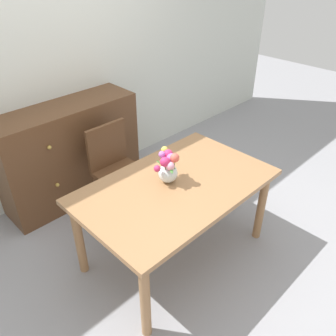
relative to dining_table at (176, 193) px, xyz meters
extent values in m
plane|color=#939399|center=(0.00, 0.00, -0.64)|extent=(12.00, 12.00, 0.00)
cube|color=silver|center=(0.00, 1.60, 0.76)|extent=(7.00, 0.10, 2.80)
cube|color=#9E7047|center=(0.00, 0.00, 0.07)|extent=(1.50, 0.93, 0.04)
cylinder|color=#9E7047|center=(-0.67, -0.39, -0.29)|extent=(0.07, 0.07, 0.69)
cylinder|color=#9E7047|center=(0.67, -0.39, -0.29)|extent=(0.07, 0.07, 0.69)
cylinder|color=#9E7047|center=(-0.67, 0.39, -0.29)|extent=(0.07, 0.07, 0.69)
cylinder|color=#9E7047|center=(0.67, 0.39, -0.29)|extent=(0.07, 0.07, 0.69)
cube|color=brown|center=(0.02, 0.73, -0.18)|extent=(0.42, 0.42, 0.04)
cylinder|color=brown|center=(0.20, 0.55, -0.42)|extent=(0.04, 0.04, 0.44)
cylinder|color=brown|center=(-0.16, 0.55, -0.42)|extent=(0.04, 0.04, 0.44)
cylinder|color=brown|center=(0.20, 0.91, -0.42)|extent=(0.04, 0.04, 0.44)
cylinder|color=brown|center=(-0.16, 0.91, -0.42)|extent=(0.04, 0.04, 0.44)
cube|color=brown|center=(0.02, 0.92, 0.05)|extent=(0.42, 0.04, 0.42)
cube|color=brown|center=(-0.15, 1.33, -0.14)|extent=(1.40, 0.44, 1.00)
sphere|color=#B7933D|center=(-0.45, 1.10, 0.14)|extent=(0.04, 0.04, 0.04)
sphere|color=#B7933D|center=(0.15, 1.10, 0.14)|extent=(0.04, 0.04, 0.04)
sphere|color=#B7933D|center=(-0.45, 1.10, -0.26)|extent=(0.04, 0.04, 0.04)
sphere|color=#B7933D|center=(0.15, 1.10, -0.26)|extent=(0.04, 0.04, 0.04)
sphere|color=silver|center=(-0.02, 0.07, 0.16)|extent=(0.15, 0.15, 0.15)
sphere|color=#E55B4C|center=(0.04, 0.14, 0.28)|extent=(0.05, 0.05, 0.05)
cylinder|color=#478438|center=(0.04, 0.14, 0.25)|extent=(0.01, 0.01, 0.06)
sphere|color=#B266C6|center=(-0.04, 0.12, 0.32)|extent=(0.05, 0.05, 0.05)
cylinder|color=#478438|center=(-0.04, 0.12, 0.27)|extent=(0.01, 0.01, 0.10)
sphere|color=#B266C6|center=(0.01, 0.06, 0.29)|extent=(0.07, 0.07, 0.07)
cylinder|color=#478438|center=(0.01, 0.06, 0.26)|extent=(0.01, 0.01, 0.08)
sphere|color=#D12D66|center=(-0.12, 0.08, 0.25)|extent=(0.05, 0.05, 0.05)
cylinder|color=#478438|center=(-0.12, 0.08, 0.23)|extent=(0.01, 0.01, 0.03)
sphere|color=#E55B4C|center=(-0.02, 0.05, 0.26)|extent=(0.06, 0.06, 0.06)
cylinder|color=#478438|center=(-0.02, 0.05, 0.24)|extent=(0.01, 0.01, 0.04)
sphere|color=#EA9EBC|center=(-0.04, 0.02, 0.26)|extent=(0.06, 0.06, 0.06)
cylinder|color=#478438|center=(-0.04, 0.02, 0.24)|extent=(0.01, 0.01, 0.05)
sphere|color=#EFD14C|center=(0.03, 0.09, 0.25)|extent=(0.06, 0.06, 0.06)
cylinder|color=#478438|center=(0.03, 0.09, 0.23)|extent=(0.01, 0.01, 0.03)
sphere|color=#D12D66|center=(0.01, 0.10, 0.31)|extent=(0.07, 0.07, 0.07)
cylinder|color=#478438|center=(0.01, 0.10, 0.26)|extent=(0.01, 0.01, 0.09)
sphere|color=#EFD14C|center=(0.02, 0.14, 0.32)|extent=(0.05, 0.05, 0.05)
cylinder|color=#478438|center=(0.02, 0.14, 0.27)|extent=(0.01, 0.01, 0.11)
sphere|color=#E55B4C|center=(0.01, 0.02, 0.31)|extent=(0.07, 0.07, 0.07)
cylinder|color=#478438|center=(0.01, 0.02, 0.26)|extent=(0.01, 0.01, 0.09)
sphere|color=#D12D66|center=(-0.06, 0.06, 0.29)|extent=(0.08, 0.08, 0.08)
cylinder|color=#478438|center=(-0.06, 0.06, 0.25)|extent=(0.01, 0.01, 0.07)
ellipsoid|color=#478438|center=(-0.04, 0.13, 0.23)|extent=(0.04, 0.07, 0.03)
ellipsoid|color=#478438|center=(0.06, 0.12, 0.27)|extent=(0.07, 0.06, 0.03)
ellipsoid|color=#478438|center=(-0.05, 0.00, 0.24)|extent=(0.05, 0.07, 0.03)
ellipsoid|color=#478438|center=(-0.02, 0.02, 0.25)|extent=(0.03, 0.07, 0.02)
camera|label=1|loc=(-1.55, -1.48, 1.63)|focal=37.08mm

